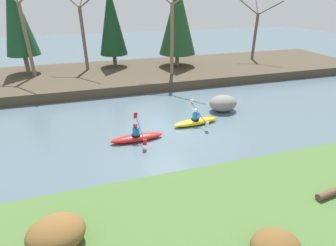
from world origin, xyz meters
The scene contains 14 objects.
ground_plane centered at (0.00, 0.00, 0.00)m, with size 90.00×90.00×0.00m, color #4C606B.
riverbank_near centered at (0.00, -7.37, 0.27)m, with size 44.00×5.82×0.53m.
riverbank_far centered at (0.00, 10.81, 0.36)m, with size 44.00×9.13×0.72m.
conifer_tree_far_left centered at (-8.80, 12.51, 5.25)m, with size 2.63×2.63×7.55m.
conifer_tree_left centered at (-1.33, 12.74, 4.77)m, with size 2.51×2.51×6.98m.
conifer_tree_mid_left centered at (4.37, 11.30, 4.91)m, with size 3.37×3.37×7.24m.
bare_tree_upstream centered at (-8.09, 11.23, 4.27)m, with size 4.13×4.08×7.54m.
bare_tree_mid_upstream centered at (-3.84, 12.28, 4.04)m, with size 3.86×3.82×7.04m.
bare_tree_mid_downstream centered at (2.94, 8.39, 4.22)m, with size 4.07×4.02×7.43m.
bare_tree_downstream centered at (12.89, 11.79, 3.55)m, with size 3.32×3.28×6.01m.
shrub_clump_nearest centered at (-5.08, -6.70, 0.95)m, with size 1.55×1.29×0.84m.
kayaker_lead centered at (1.83, 0.22, 0.22)m, with size 2.79×2.07×1.20m.
kayaker_middle centered at (-1.76, -0.68, 0.22)m, with size 2.78×2.07×1.20m.
boulder_midstream centered at (4.27, 1.63, 0.51)m, with size 1.80×1.41×1.02m.
Camera 1 is at (-3.64, -12.40, 6.70)m, focal length 28.00 mm.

